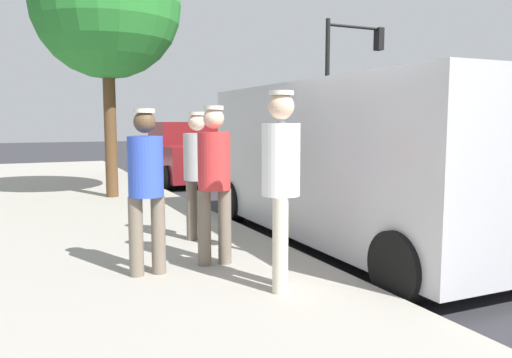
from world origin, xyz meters
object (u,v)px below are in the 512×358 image
(pedestrian_in_blue, at_px, (146,181))
(traffic_light_corner, at_px, (347,69))
(pedestrian_in_white, at_px, (281,176))
(parked_sedan_behind, at_px, (185,154))
(pedestrian_in_red, at_px, (214,175))
(street_tree, at_px, (106,5))
(pedestrian_in_gray, at_px, (197,168))
(parking_meter_near, at_px, (281,166))
(parked_van, at_px, (356,159))

(pedestrian_in_blue, xyz_separation_m, traffic_light_corner, (-9.61, -10.37, 2.44))
(pedestrian_in_white, relative_size, parked_sedan_behind, 0.40)
(pedestrian_in_red, xyz_separation_m, street_tree, (0.17, -5.47, 2.81))
(pedestrian_in_blue, distance_m, parked_sedan_behind, 9.32)
(pedestrian_in_gray, bearing_deg, pedestrian_in_blue, 51.71)
(pedestrian_in_gray, bearing_deg, pedestrian_in_red, 80.71)
(pedestrian_in_blue, xyz_separation_m, parked_sedan_behind, (-3.10, -8.78, -0.33))
(parking_meter_near, xyz_separation_m, traffic_light_corner, (-8.15, -10.41, 2.34))
(pedestrian_in_white, distance_m, street_tree, 7.03)
(parking_meter_near, relative_size, traffic_light_corner, 0.29)
(traffic_light_corner, bearing_deg, parking_meter_near, 51.93)
(pedestrian_in_red, bearing_deg, traffic_light_corner, -130.76)
(pedestrian_in_white, distance_m, pedestrian_in_gray, 2.08)
(parking_meter_near, relative_size, pedestrian_in_white, 0.86)
(parked_van, bearing_deg, pedestrian_in_red, 14.97)
(pedestrian_in_red, distance_m, street_tree, 6.15)
(parking_meter_near, xyz_separation_m, pedestrian_in_red, (0.74, -0.10, -0.08))
(pedestrian_in_blue, xyz_separation_m, parked_van, (-2.96, -0.66, 0.08))
(pedestrian_in_red, height_order, street_tree, street_tree)
(parked_sedan_behind, relative_size, traffic_light_corner, 0.86)
(street_tree, bearing_deg, pedestrian_in_white, 93.76)
(pedestrian_in_gray, height_order, street_tree, street_tree)
(parked_van, distance_m, parked_sedan_behind, 8.13)
(parking_meter_near, bearing_deg, street_tree, -80.78)
(pedestrian_in_blue, bearing_deg, parking_meter_near, 178.69)
(parked_sedan_behind, bearing_deg, pedestrian_in_gray, 73.99)
(parking_meter_near, bearing_deg, pedestrian_in_red, -7.36)
(pedestrian_in_blue, relative_size, traffic_light_corner, 0.31)
(pedestrian_in_gray, bearing_deg, pedestrian_in_white, 92.26)
(street_tree, bearing_deg, parking_meter_near, 99.22)
(parked_sedan_behind, bearing_deg, traffic_light_corner, -166.30)
(pedestrian_in_white, xyz_separation_m, pedestrian_in_gray, (0.08, -2.08, -0.10))
(pedestrian_in_gray, bearing_deg, parked_sedan_behind, -106.01)
(pedestrian_in_red, distance_m, pedestrian_in_blue, 0.73)
(pedestrian_in_blue, distance_m, street_tree, 6.24)
(traffic_light_corner, height_order, street_tree, street_tree)
(traffic_light_corner, bearing_deg, pedestrian_in_gray, 46.65)
(pedestrian_in_gray, distance_m, street_tree, 5.23)
(parking_meter_near, relative_size, pedestrian_in_blue, 0.93)
(pedestrian_in_gray, height_order, parked_van, parked_van)
(pedestrian_in_blue, relative_size, street_tree, 0.31)
(parking_meter_near, bearing_deg, pedestrian_in_blue, -1.31)
(parked_sedan_behind, xyz_separation_m, traffic_light_corner, (-6.52, -1.59, 2.77))
(pedestrian_in_white, xyz_separation_m, traffic_light_corner, (-8.63, -11.30, 2.34))
(pedestrian_in_blue, bearing_deg, street_tree, -95.79)
(pedestrian_in_white, relative_size, parked_van, 0.34)
(pedestrian_in_red, height_order, traffic_light_corner, traffic_light_corner)
(pedestrian_in_gray, bearing_deg, street_tree, -85.53)
(parking_meter_near, xyz_separation_m, pedestrian_in_white, (0.48, 0.90, -0.01))
(pedestrian_in_blue, height_order, parked_van, parked_van)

